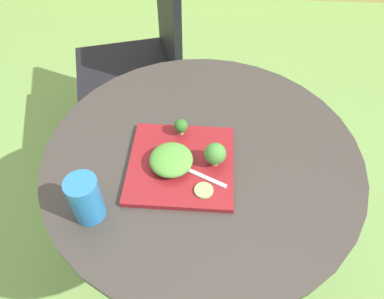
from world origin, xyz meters
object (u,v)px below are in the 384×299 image
patio_chair (145,52)px  drinking_glass (86,200)px  salad_plate (181,164)px  fork (193,172)px

patio_chair → drinking_glass: 0.97m
patio_chair → salad_plate: patio_chair is taller
drinking_glass → fork: 0.26m
patio_chair → fork: 0.88m
patio_chair → fork: bearing=-72.2°
fork → salad_plate: bearing=136.0°
patio_chair → fork: (0.26, -0.81, 0.22)m
patio_chair → drinking_glass: (0.03, -0.93, 0.25)m
salad_plate → drinking_glass: size_ratio=2.24×
salad_plate → fork: fork is taller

